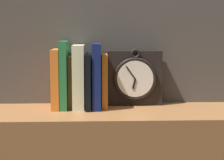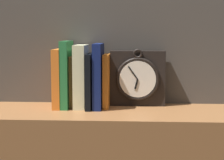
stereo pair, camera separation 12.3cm
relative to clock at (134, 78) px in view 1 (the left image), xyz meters
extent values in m
cube|color=black|center=(0.00, 0.01, 0.00)|extent=(0.20, 0.05, 0.20)
torus|color=black|center=(0.00, -0.03, 0.00)|extent=(0.15, 0.01, 0.15)
cylinder|color=white|center=(0.00, -0.03, 0.00)|extent=(0.13, 0.01, 0.13)
cube|color=black|center=(0.00, -0.03, -0.02)|extent=(0.01, 0.00, 0.04)
cube|color=black|center=(-0.02, -0.03, 0.02)|extent=(0.04, 0.00, 0.05)
torus|color=black|center=(0.00, -0.03, 0.09)|extent=(0.03, 0.01, 0.03)
cube|color=orange|center=(-0.27, -0.04, 0.00)|extent=(0.03, 0.14, 0.20)
cube|color=#25723B|center=(-0.25, -0.04, 0.02)|extent=(0.03, 0.14, 0.23)
cube|color=brown|center=(-0.23, -0.03, -0.01)|extent=(0.01, 0.12, 0.18)
cube|color=beige|center=(-0.20, -0.04, 0.01)|extent=(0.04, 0.14, 0.22)
cube|color=black|center=(-0.16, -0.05, 0.00)|extent=(0.02, 0.16, 0.19)
cube|color=#101C53|center=(-0.14, -0.05, 0.01)|extent=(0.03, 0.15, 0.22)
cube|color=orange|center=(-0.11, -0.03, -0.01)|extent=(0.02, 0.13, 0.18)
camera|label=1|loc=(-0.14, -1.33, 0.15)|focal=60.00mm
camera|label=2|loc=(-0.01, -1.33, 0.15)|focal=60.00mm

